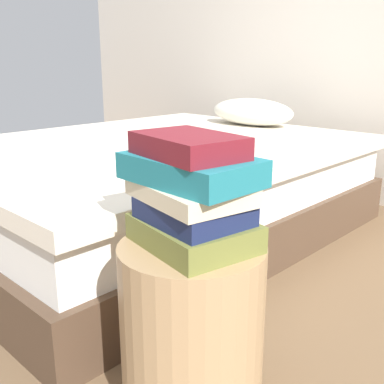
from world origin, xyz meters
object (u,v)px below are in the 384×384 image
object	(u,v)px
book_navy	(195,211)
book_olive	(193,232)
side_table	(192,329)
book_teal	(191,169)
book_maroon	(188,145)
book_cream	(190,192)
bed	(156,185)

from	to	relation	value
book_navy	book_olive	bearing A→B (deg)	173.47
side_table	book_teal	bearing A→B (deg)	149.18
book_navy	book_maroon	bearing A→B (deg)	-159.16
book_olive	book_navy	world-z (taller)	book_navy
book_navy	side_table	bearing A→B (deg)	-143.99
side_table	book_maroon	distance (m)	0.45
book_navy	book_maroon	distance (m)	0.15
book_maroon	book_teal	bearing A→B (deg)	90.83
side_table	book_navy	size ratio (longest dim) A/B	1.92
book_maroon	side_table	bearing A→B (deg)	13.80
book_maroon	book_cream	bearing A→B (deg)	17.92
book_olive	book_maroon	size ratio (longest dim) A/B	1.11
book_olive	book_cream	bearing A→B (deg)	-108.86
bed	side_table	world-z (taller)	bed
side_table	book_maroon	size ratio (longest dim) A/B	1.83
book_olive	side_table	bearing A→B (deg)	-47.45
bed	book_navy	size ratio (longest dim) A/B	9.18
book_cream	book_teal	world-z (taller)	book_teal
side_table	book_cream	bearing A→B (deg)	-176.01
bed	book_maroon	size ratio (longest dim) A/B	8.74
bed	book_navy	world-z (taller)	bed
side_table	book_navy	bearing A→B (deg)	30.77
bed	book_cream	world-z (taller)	bed
book_teal	book_maroon	xyz separation A→B (m)	(-0.00, -0.01, 0.05)
bed	book_cream	bearing A→B (deg)	-38.08
book_cream	book_teal	xyz separation A→B (m)	(-0.00, 0.01, 0.05)
book_navy	book_cream	xyz separation A→B (m)	(-0.01, -0.00, 0.04)
side_table	book_olive	world-z (taller)	book_olive
bed	side_table	xyz separation A→B (m)	(1.06, -0.73, -0.02)
bed	book_teal	distance (m)	1.33
book_teal	book_maroon	distance (m)	0.05
bed	book_cream	distance (m)	1.32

